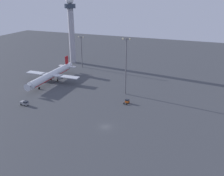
{
  "coord_description": "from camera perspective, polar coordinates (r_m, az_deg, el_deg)",
  "views": [
    {
      "loc": [
        34.35,
        -80.96,
        51.47
      ],
      "look_at": [
        -9.62,
        31.85,
        4.0
      ],
      "focal_mm": 39.58,
      "sensor_mm": 36.0,
      "label": 1
    }
  ],
  "objects": [
    {
      "name": "ground_plane",
      "position": [
        101.9,
        -1.48,
        -8.94
      ],
      "size": [
        416.0,
        416.0,
        0.0
      ],
      "primitive_type": "plane",
      "color": "#424449"
    },
    {
      "name": "control_tower",
      "position": [
        190.16,
        -9.42,
        13.95
      ],
      "size": [
        8.0,
        8.0,
        48.6
      ],
      "color": "#A8A8B2",
      "rests_on": "ground"
    },
    {
      "name": "airplane_taxiway_distant",
      "position": [
        153.84,
        -13.75,
        2.97
      ],
      "size": [
        35.36,
        45.5,
        11.69
      ],
      "rotation": [
        0.0,
        0.0,
        3.16
      ],
      "color": "silver",
      "rests_on": "ground"
    },
    {
      "name": "cargo_loader",
      "position": [
        126.83,
        -19.58,
        -3.27
      ],
      "size": [
        4.33,
        2.4,
        2.25
      ],
      "rotation": [
        0.0,
        0.0,
        4.61
      ],
      "color": "gray",
      "rests_on": "ground"
    },
    {
      "name": "pushback_tug",
      "position": [
        121.73,
        3.5,
        -3.09
      ],
      "size": [
        2.4,
        3.38,
        2.05
      ],
      "rotation": [
        0.0,
        0.0,
        6.07
      ],
      "color": "#D85919",
      "rests_on": "ground"
    },
    {
      "name": "apron_light_central",
      "position": [
        127.5,
        3.24,
        5.67
      ],
      "size": [
        4.8,
        0.9,
        30.12
      ],
      "color": "slate",
      "rests_on": "ground"
    },
    {
      "name": "apron_light_west",
      "position": [
        178.66,
        -7.06,
        8.81
      ],
      "size": [
        4.8,
        0.9,
        22.4
      ],
      "color": "slate",
      "rests_on": "ground"
    }
  ]
}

